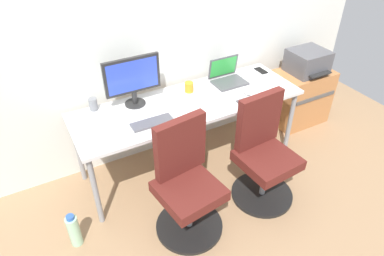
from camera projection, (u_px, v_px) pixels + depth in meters
The scene contains 17 objects.
ground_plane at pixel (190, 163), 3.45m from camera, with size 5.28×5.28×0.00m, color #9E7A56.
back_wall at pixel (166, 22), 2.99m from camera, with size 4.40×0.04×2.60m, color silver.
desk at pixel (189, 107), 3.07m from camera, with size 2.05×0.67×0.71m.
office_chair_left at pixel (186, 184), 2.63m from camera, with size 0.54×0.54×0.94m.
office_chair_right at pixel (263, 155), 2.91m from camera, with size 0.54×0.54×0.94m.
side_cabinet at pixel (300, 97), 3.90m from camera, with size 0.60×0.43×0.62m.
printer at pixel (308, 61), 3.65m from camera, with size 0.38×0.40×0.24m.
water_bottle_on_floor at pixel (74, 230), 2.62m from camera, with size 0.09×0.09×0.31m.
desktop_monitor at pixel (133, 78), 2.86m from camera, with size 0.48×0.18×0.43m.
open_laptop at pixel (227, 76), 3.31m from camera, with size 0.31×0.26×0.23m.
keyboard_by_monitor at pixel (152, 122), 2.76m from camera, with size 0.34×0.12×0.02m, color #515156.
keyboard_by_laptop at pixel (256, 99), 3.05m from camera, with size 0.34×0.12×0.02m, color #515156.
mouse_by_monitor at pixel (192, 119), 2.79m from camera, with size 0.06×0.10×0.03m, color silver.
mouse_by_laptop at pixel (247, 92), 3.14m from camera, with size 0.06×0.10×0.03m, color silver.
coffee_mug at pixel (189, 87), 3.15m from camera, with size 0.08×0.08×0.09m, color orange.
pen_cup at pixel (93, 104), 2.90m from camera, with size 0.07×0.07×0.10m, color slate.
phone_near_laptop at pixel (261, 71), 3.51m from camera, with size 0.07×0.14×0.01m, color black.
Camera 1 is at (-1.21, -2.29, 2.31)m, focal length 32.45 mm.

